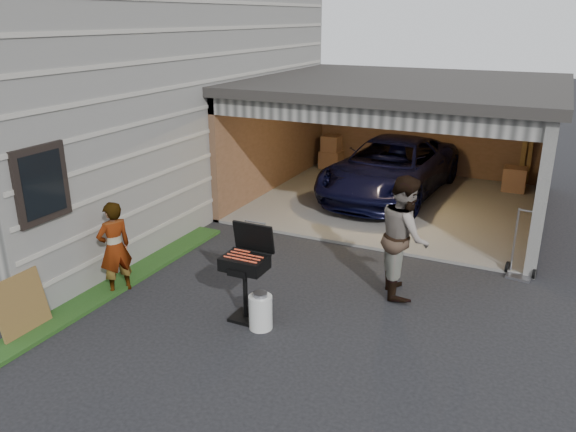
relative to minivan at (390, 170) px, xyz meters
name	(u,v)px	position (x,y,z in m)	size (l,w,h in m)	color
ground	(227,322)	(-0.46, -6.90, -0.69)	(80.00, 80.00, 0.00)	black
house	(93,83)	(-6.46, -2.90, 2.06)	(7.00, 11.00, 5.50)	#474744
groundcover_strip	(61,317)	(-2.71, -7.90, -0.66)	(0.50, 8.00, 0.06)	#193814
garage	(405,124)	(0.30, -0.11, 1.18)	(6.80, 6.30, 2.90)	#605E59
minivan	(390,170)	(0.00, 0.00, 0.00)	(2.28, 4.94, 1.37)	black
woman	(115,248)	(-2.56, -6.82, 0.08)	(0.56, 0.37, 1.53)	silver
man	(404,236)	(1.59, -4.87, 0.29)	(0.95, 0.74, 1.95)	#45281B
bbq_grill	(246,266)	(-0.25, -6.66, 0.16)	(0.64, 0.56, 1.42)	black
propane_tank	(261,312)	(0.07, -6.84, -0.43)	(0.34, 0.34, 0.51)	silver
plywood_panel	(21,306)	(-2.86, -8.40, -0.25)	(0.04, 0.79, 0.88)	brown
hand_truck	(521,264)	(3.29, -3.42, -0.46)	(0.51, 0.41, 1.20)	gray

